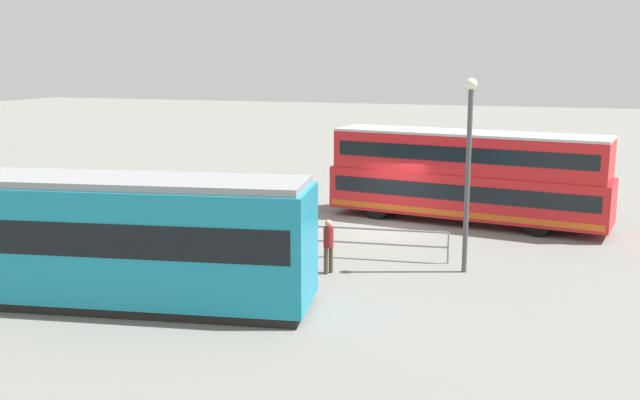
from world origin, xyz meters
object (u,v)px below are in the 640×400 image
tram_yellow (74,237)px  street_lamp (468,160)px  double_decker_bus (467,176)px  pedestrian_near_railing (207,216)px  info_sign (188,206)px  pedestrian_crossing (328,242)px

tram_yellow → street_lamp: bearing=-147.8°
double_decker_bus → street_lamp: (-0.90, 7.21, 1.69)m
double_decker_bus → street_lamp: street_lamp is taller
pedestrian_near_railing → street_lamp: size_ratio=0.28×
info_sign → pedestrian_near_railing: bearing=-94.6°
tram_yellow → pedestrian_near_railing: size_ratio=7.96×
double_decker_bus → pedestrian_near_railing: bearing=36.0°
tram_yellow → pedestrian_near_railing: 7.22m
info_sign → street_lamp: (-9.70, -0.31, 2.03)m
pedestrian_near_railing → pedestrian_crossing: bearing=156.4°
pedestrian_near_railing → info_sign: (0.10, 1.20, 0.61)m
pedestrian_crossing → street_lamp: street_lamp is taller
double_decker_bus → info_sign: bearing=40.5°
info_sign → street_lamp: 9.92m
tram_yellow → street_lamp: size_ratio=2.22×
double_decker_bus → pedestrian_crossing: double_decker_bus is taller
pedestrian_near_railing → info_sign: info_sign is taller
double_decker_bus → tram_yellow: 16.24m
tram_yellow → info_sign: bearing=-92.5°
pedestrian_crossing → info_sign: size_ratio=0.77×
double_decker_bus → pedestrian_near_railing: size_ratio=6.84×
double_decker_bus → info_sign: (8.80, 7.52, -0.35)m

